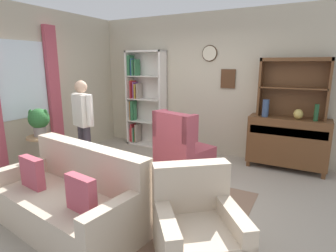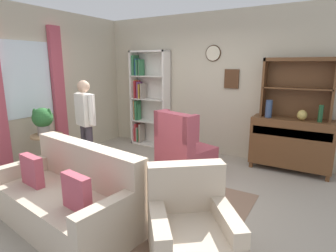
# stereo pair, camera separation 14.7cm
# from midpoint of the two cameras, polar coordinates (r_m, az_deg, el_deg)

# --- Properties ---
(ground_plane) EXTENTS (5.40, 4.60, 0.02)m
(ground_plane) POSITION_cam_midpoint_polar(r_m,az_deg,el_deg) (4.11, -1.64, -13.55)
(ground_plane) COLOR #9E9384
(wall_back) EXTENTS (5.00, 0.09, 2.80)m
(wall_back) POSITION_cam_midpoint_polar(r_m,az_deg,el_deg) (5.61, 10.11, 8.41)
(wall_back) COLOR #BCB299
(wall_back) RESTS_ON ground_plane
(wall_left) EXTENTS (0.16, 4.20, 2.80)m
(wall_left) POSITION_cam_midpoint_polar(r_m,az_deg,el_deg) (5.47, -25.03, 7.25)
(wall_left) COLOR #BCB299
(wall_left) RESTS_ON ground_plane
(area_rug) EXTENTS (2.29, 1.87, 0.01)m
(area_rug) POSITION_cam_midpoint_polar(r_m,az_deg,el_deg) (3.79, -1.51, -15.78)
(area_rug) COLOR #846651
(area_rug) RESTS_ON ground_plane
(bookshelf) EXTENTS (0.90, 0.30, 2.10)m
(bookshelf) POSITION_cam_midpoint_polar(r_m,az_deg,el_deg) (6.17, -3.71, 5.69)
(bookshelf) COLOR silver
(bookshelf) RESTS_ON ground_plane
(sideboard) EXTENTS (1.30, 0.45, 0.92)m
(sideboard) POSITION_cam_midpoint_polar(r_m,az_deg,el_deg) (5.15, 25.01, -3.10)
(sideboard) COLOR brown
(sideboard) RESTS_ON ground_plane
(sideboard_hutch) EXTENTS (1.10, 0.26, 1.00)m
(sideboard_hutch) POSITION_cam_midpoint_polar(r_m,az_deg,el_deg) (5.10, 26.26, 8.64)
(sideboard_hutch) COLOR brown
(sideboard_hutch) RESTS_ON sideboard
(vase_tall) EXTENTS (0.11, 0.11, 0.30)m
(vase_tall) POSITION_cam_midpoint_polar(r_m,az_deg,el_deg) (5.01, 21.08, 3.39)
(vase_tall) COLOR #33476B
(vase_tall) RESTS_ON sideboard
(vase_round) EXTENTS (0.15, 0.15, 0.17)m
(vase_round) POSITION_cam_midpoint_polar(r_m,az_deg,el_deg) (4.97, 26.94, 2.04)
(vase_round) COLOR tan
(vase_round) RESTS_ON sideboard
(bottle_wine) EXTENTS (0.07, 0.07, 0.27)m
(bottle_wine) POSITION_cam_midpoint_polar(r_m,az_deg,el_deg) (4.94, 29.98, 2.25)
(bottle_wine) COLOR #194223
(bottle_wine) RESTS_ON sideboard
(couch_floral) EXTENTS (1.90, 1.08, 0.90)m
(couch_floral) POSITION_cam_midpoint_polar(r_m,az_deg,el_deg) (3.39, -18.77, -14.20)
(couch_floral) COLOR beige
(couch_floral) RESTS_ON ground_plane
(armchair_floral) EXTENTS (1.07, 1.08, 0.88)m
(armchair_floral) POSITION_cam_midpoint_polar(r_m,az_deg,el_deg) (2.73, 6.42, -21.31)
(armchair_floral) COLOR beige
(armchair_floral) RESTS_ON ground_plane
(wingback_chair) EXTENTS (0.98, 0.99, 1.05)m
(wingback_chair) POSITION_cam_midpoint_polar(r_m,az_deg,el_deg) (4.69, 3.97, -5.00)
(wingback_chair) COLOR #B74C5B
(wingback_chair) RESTS_ON ground_plane
(plant_stand) EXTENTS (0.52, 0.52, 0.64)m
(plant_stand) POSITION_cam_midpoint_polar(r_m,az_deg,el_deg) (5.10, -22.97, -4.38)
(plant_stand) COLOR #A87F56
(plant_stand) RESTS_ON ground_plane
(potted_plant_large) EXTENTS (0.33, 0.33, 0.46)m
(potted_plant_large) POSITION_cam_midpoint_polar(r_m,az_deg,el_deg) (5.01, -23.96, 1.33)
(potted_plant_large) COLOR gray
(potted_plant_large) RESTS_ON plant_stand
(potted_plant_small) EXTENTS (0.21, 0.21, 0.29)m
(potted_plant_small) POSITION_cam_midpoint_polar(r_m,az_deg,el_deg) (4.83, -24.51, -8.30)
(potted_plant_small) COLOR #AD6B4C
(potted_plant_small) RESTS_ON ground_plane
(person_reading) EXTENTS (0.52, 0.29, 1.56)m
(person_reading) POSITION_cam_midpoint_polar(r_m,az_deg,el_deg) (4.73, -15.95, 1.24)
(person_reading) COLOR #38333D
(person_reading) RESTS_ON ground_plane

